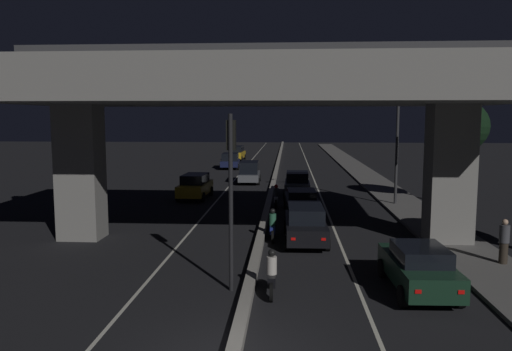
% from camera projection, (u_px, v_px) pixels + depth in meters
% --- Properties ---
extents(lane_line_left_inner, '(0.12, 126.00, 0.00)m').
position_uv_depth(lane_line_left_inner, '(237.00, 177.00, 46.53)').
color(lane_line_left_inner, beige).
rests_on(lane_line_left_inner, ground_plane).
extents(lane_line_right_inner, '(0.12, 126.00, 0.00)m').
position_uv_depth(lane_line_right_inner, '(313.00, 178.00, 46.07)').
color(lane_line_right_inner, beige).
rests_on(lane_line_right_inner, ground_plane).
extents(median_divider, '(0.36, 126.00, 0.28)m').
position_uv_depth(median_divider, '(275.00, 176.00, 46.29)').
color(median_divider, gray).
rests_on(median_divider, ground_plane).
extents(sidewalk_right, '(2.76, 126.00, 0.14)m').
position_uv_depth(sidewalk_right, '(383.00, 188.00, 38.80)').
color(sidewalk_right, '#5B5956').
rests_on(sidewalk_right, ground_plane).
extents(elevated_overpass, '(22.02, 9.75, 8.79)m').
position_uv_depth(elevated_overpass, '(261.00, 92.00, 21.91)').
color(elevated_overpass, gray).
rests_on(elevated_overpass, ground_plane).
extents(traffic_light_left_of_median, '(0.30, 0.49, 5.71)m').
position_uv_depth(traffic_light_left_of_median, '(231.00, 172.00, 15.85)').
color(traffic_light_left_of_median, black).
rests_on(traffic_light_left_of_median, ground_plane).
extents(street_lamp, '(1.88, 0.32, 8.62)m').
position_uv_depth(street_lamp, '(394.00, 127.00, 31.13)').
color(street_lamp, '#2D2D30').
rests_on(street_lamp, ground_plane).
extents(car_dark_green_lead, '(1.98, 4.26, 1.55)m').
position_uv_depth(car_dark_green_lead, '(418.00, 267.00, 16.01)').
color(car_dark_green_lead, black).
rests_on(car_dark_green_lead, ground_plane).
extents(car_black_second, '(1.98, 4.74, 1.65)m').
position_uv_depth(car_black_second, '(305.00, 223.00, 22.46)').
color(car_black_second, black).
rests_on(car_black_second, ground_plane).
extents(car_black_third, '(2.10, 4.47, 1.42)m').
position_uv_depth(car_black_third, '(301.00, 201.00, 29.04)').
color(car_black_third, black).
rests_on(car_black_third, ground_plane).
extents(car_grey_fourth, '(1.93, 4.18, 1.73)m').
position_uv_depth(car_grey_fourth, '(297.00, 184.00, 35.44)').
color(car_grey_fourth, '#515459').
rests_on(car_grey_fourth, ground_plane).
extents(car_taxi_yellow_lead_oncoming, '(2.00, 4.42, 1.70)m').
position_uv_depth(car_taxi_yellow_lead_oncoming, '(195.00, 186.00, 34.37)').
color(car_taxi_yellow_lead_oncoming, gold).
rests_on(car_taxi_yellow_lead_oncoming, ground_plane).
extents(car_grey_second_oncoming, '(1.93, 4.14, 1.85)m').
position_uv_depth(car_grey_second_oncoming, '(249.00, 172.00, 42.43)').
color(car_grey_second_oncoming, '#515459').
rests_on(car_grey_second_oncoming, ground_plane).
extents(car_dark_blue_third_oncoming, '(2.15, 4.11, 1.71)m').
position_uv_depth(car_dark_blue_third_oncoming, '(230.00, 160.00, 54.23)').
color(car_dark_blue_third_oncoming, '#141938').
rests_on(car_dark_blue_third_oncoming, ground_plane).
extents(car_taxi_yellow_fourth_oncoming, '(2.05, 4.71, 1.87)m').
position_uv_depth(car_taxi_yellow_fourth_oncoming, '(237.00, 153.00, 64.73)').
color(car_taxi_yellow_fourth_oncoming, gold).
rests_on(car_taxi_yellow_fourth_oncoming, ground_plane).
extents(motorcycle_black_filtering_near, '(0.32, 1.81, 1.48)m').
position_uv_depth(motorcycle_black_filtering_near, '(272.00, 276.00, 15.74)').
color(motorcycle_black_filtering_near, black).
rests_on(motorcycle_black_filtering_near, ground_plane).
extents(motorcycle_blue_filtering_mid, '(0.33, 1.94, 1.46)m').
position_uv_depth(motorcycle_blue_filtering_mid, '(273.00, 227.00, 22.80)').
color(motorcycle_blue_filtering_mid, black).
rests_on(motorcycle_blue_filtering_mid, ground_plane).
extents(motorcycle_white_filtering_far, '(0.32, 1.78, 1.41)m').
position_uv_depth(motorcycle_white_filtering_far, '(276.00, 197.00, 31.26)').
color(motorcycle_white_filtering_far, black).
rests_on(motorcycle_white_filtering_far, ground_plane).
extents(pedestrian_on_sidewalk, '(0.37, 0.37, 1.69)m').
position_uv_depth(pedestrian_on_sidewalk, '(504.00, 241.00, 18.61)').
color(pedestrian_on_sidewalk, '#2D261E').
rests_on(pedestrian_on_sidewalk, sidewalk_right).
extents(roadside_tree_kerbside_mid, '(3.15, 3.15, 6.60)m').
position_uv_depth(roadside_tree_kerbside_mid, '(463.00, 127.00, 31.20)').
color(roadside_tree_kerbside_mid, '#38281C').
rests_on(roadside_tree_kerbside_mid, ground_plane).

